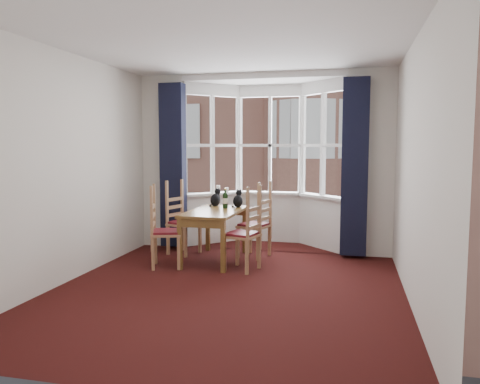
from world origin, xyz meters
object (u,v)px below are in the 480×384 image
(cat_left, at_px, (216,199))
(chair_right_near, at_px, (248,236))
(cat_right, at_px, (238,200))
(chair_left_near, at_px, (160,233))
(candle_tall, at_px, (218,189))
(wine_bottle, at_px, (225,200))
(dining_table, at_px, (215,217))
(chair_right_far, at_px, (259,226))
(candle_short, at_px, (227,190))
(chair_left_far, at_px, (179,223))

(cat_left, bearing_deg, chair_right_near, -52.18)
(chair_right_near, distance_m, cat_right, 1.01)
(chair_left_near, bearing_deg, cat_left, 63.51)
(candle_tall, bearing_deg, chair_right_near, -61.69)
(chair_right_near, bearing_deg, wine_bottle, 125.49)
(cat_left, xyz_separation_m, candle_tall, (-0.16, 0.69, 0.09))
(dining_table, height_order, wine_bottle, wine_bottle)
(dining_table, height_order, chair_right_far, chair_right_far)
(chair_right_far, bearing_deg, candle_tall, 136.02)
(dining_table, relative_size, candle_short, 14.73)
(wine_bottle, distance_m, candle_tall, 0.99)
(dining_table, distance_m, cat_right, 0.54)
(dining_table, relative_size, cat_left, 4.55)
(wine_bottle, xyz_separation_m, candle_short, (-0.23, 0.94, 0.05))
(wine_bottle, bearing_deg, candle_tall, 112.02)
(dining_table, distance_m, chair_right_near, 0.76)
(chair_left_near, bearing_deg, dining_table, 40.21)
(chair_right_far, xyz_separation_m, cat_right, (-0.35, 0.11, 0.37))
(dining_table, relative_size, cat_right, 4.73)
(wine_bottle, distance_m, candle_short, 0.97)
(chair_left_far, xyz_separation_m, wine_bottle, (0.76, -0.07, 0.39))
(candle_short, bearing_deg, chair_right_far, -50.03)
(chair_left_near, xyz_separation_m, chair_right_far, (1.22, 0.86, 0.00))
(chair_left_near, height_order, cat_right, cat_right)
(chair_left_far, bearing_deg, cat_right, 6.51)
(wine_bottle, bearing_deg, cat_right, 48.31)
(dining_table, bearing_deg, cat_left, 104.55)
(cat_left, distance_m, candle_short, 0.73)
(chair_left_near, height_order, candle_tall, candle_tall)
(wine_bottle, bearing_deg, chair_right_near, -54.51)
(cat_left, height_order, candle_tall, cat_left)
(cat_left, height_order, cat_right, cat_left)
(candle_tall, bearing_deg, chair_left_far, -114.79)
(chair_right_near, xyz_separation_m, candle_tall, (-0.87, 1.62, 0.46))
(dining_table, height_order, chair_left_far, chair_left_far)
(chair_right_far, height_order, wine_bottle, wine_bottle)
(dining_table, height_order, candle_tall, candle_tall)
(candle_tall, bearing_deg, chair_right_far, -43.98)
(chair_left_far, distance_m, cat_left, 0.68)
(chair_left_far, height_order, cat_right, cat_right)
(chair_right_near, bearing_deg, candle_short, 113.88)
(dining_table, relative_size, chair_left_far, 1.44)
(chair_right_near, distance_m, chair_right_far, 0.77)
(dining_table, relative_size, chair_right_far, 1.44)
(chair_right_near, relative_size, cat_right, 3.28)
(cat_right, relative_size, wine_bottle, 0.95)
(chair_left_near, relative_size, cat_left, 3.16)
(chair_left_near, xyz_separation_m, chair_right_near, (1.22, 0.09, 0.00))
(candle_short, bearing_deg, dining_table, -83.45)
(chair_left_far, xyz_separation_m, candle_short, (0.53, 0.87, 0.44))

